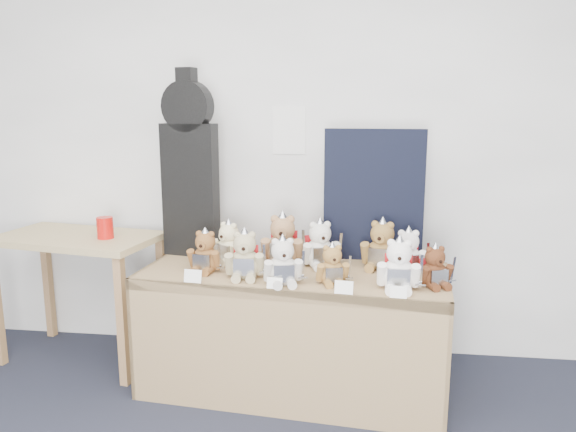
# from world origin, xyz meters

# --- Properties ---
(room_shell) EXTENTS (6.00, 6.00, 6.00)m
(room_shell) POSITION_xyz_m (0.12, 2.49, 1.46)
(room_shell) COLOR silver
(room_shell) RESTS_ON floor
(display_table) EXTENTS (1.75, 0.87, 0.71)m
(display_table) POSITION_xyz_m (0.21, 1.86, 0.55)
(display_table) COLOR olive
(display_table) RESTS_ON floor
(side_table) EXTENTS (1.06, 0.70, 0.82)m
(side_table) POSITION_xyz_m (-1.17, 2.13, 0.69)
(side_table) COLOR tan
(side_table) RESTS_ON floor
(guitar_case) EXTENTS (0.35, 0.16, 1.12)m
(guitar_case) POSITION_xyz_m (-0.44, 2.18, 1.25)
(guitar_case) COLOR black
(guitar_case) RESTS_ON display_table
(navy_board) EXTENTS (0.58, 0.03, 0.78)m
(navy_board) POSITION_xyz_m (0.66, 2.20, 1.09)
(navy_board) COLOR black
(navy_board) RESTS_ON display_table
(red_cup) EXTENTS (0.10, 0.10, 0.13)m
(red_cup) POSITION_xyz_m (-0.95, 2.08, 0.88)
(red_cup) COLOR red
(red_cup) RESTS_ON side_table
(teddy_front_far_left) EXTENTS (0.22, 0.19, 0.26)m
(teddy_front_far_left) POSITION_xyz_m (-0.26, 1.85, 0.81)
(teddy_front_far_left) COLOR brown
(teddy_front_far_left) RESTS_ON display_table
(teddy_front_left) EXTENTS (0.24, 0.21, 0.29)m
(teddy_front_left) POSITION_xyz_m (-0.02, 1.77, 0.82)
(teddy_front_left) COLOR tan
(teddy_front_left) RESTS_ON display_table
(teddy_front_centre) EXTENTS (0.23, 0.21, 0.28)m
(teddy_front_centre) POSITION_xyz_m (0.19, 1.69, 0.82)
(teddy_front_centre) COLOR silver
(teddy_front_centre) RESTS_ON display_table
(teddy_front_right) EXTENTS (0.20, 0.18, 0.24)m
(teddy_front_right) POSITION_xyz_m (0.45, 1.73, 0.80)
(teddy_front_right) COLOR olive
(teddy_front_right) RESTS_ON display_table
(teddy_front_far_right) EXTENTS (0.24, 0.20, 0.30)m
(teddy_front_far_right) POSITION_xyz_m (0.78, 1.67, 0.82)
(teddy_front_far_right) COLOR white
(teddy_front_far_right) RESTS_ON display_table
(teddy_front_end) EXTENTS (0.20, 0.19, 0.24)m
(teddy_front_end) POSITION_xyz_m (0.97, 1.75, 0.80)
(teddy_front_end) COLOR #542F1D
(teddy_front_end) RESTS_ON display_table
(teddy_back_left) EXTENTS (0.22, 0.22, 0.27)m
(teddy_back_left) POSITION_xyz_m (-0.18, 2.05, 0.81)
(teddy_back_left) COLOR beige
(teddy_back_left) RESTS_ON display_table
(teddy_back_centre_left) EXTENTS (0.27, 0.23, 0.34)m
(teddy_back_centre_left) POSITION_xyz_m (0.14, 2.03, 0.84)
(teddy_back_centre_left) COLOR #A17750
(teddy_back_centre_left) RESTS_ON display_table
(teddy_back_centre_right) EXTENTS (0.25, 0.23, 0.30)m
(teddy_back_centre_right) POSITION_xyz_m (0.36, 2.03, 0.82)
(teddy_back_centre_right) COLOR silver
(teddy_back_centre_right) RESTS_ON display_table
(teddy_back_right) EXTENTS (0.26, 0.23, 0.31)m
(teddy_back_right) POSITION_xyz_m (0.71, 2.03, 0.83)
(teddy_back_right) COLOR olive
(teddy_back_right) RESTS_ON display_table
(teddy_back_end) EXTENTS (0.23, 0.19, 0.28)m
(teddy_back_end) POSITION_xyz_m (0.85, 1.97, 0.82)
(teddy_back_end) COLOR white
(teddy_back_end) RESTS_ON display_table
(entry_card_a) EXTENTS (0.10, 0.03, 0.07)m
(entry_card_a) POSITION_xyz_m (-0.27, 1.64, 0.74)
(entry_card_a) COLOR white
(entry_card_a) RESTS_ON display_table
(entry_card_b) EXTENTS (0.08, 0.03, 0.06)m
(entry_card_b) POSITION_xyz_m (0.16, 1.60, 0.74)
(entry_card_b) COLOR white
(entry_card_b) RESTS_ON display_table
(entry_card_c) EXTENTS (0.09, 0.03, 0.06)m
(entry_card_c) POSITION_xyz_m (0.51, 1.56, 0.74)
(entry_card_c) COLOR white
(entry_card_c) RESTS_ON display_table
(entry_card_d) EXTENTS (0.08, 0.03, 0.06)m
(entry_card_d) POSITION_xyz_m (0.77, 1.54, 0.74)
(entry_card_d) COLOR white
(entry_card_d) RESTS_ON display_table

